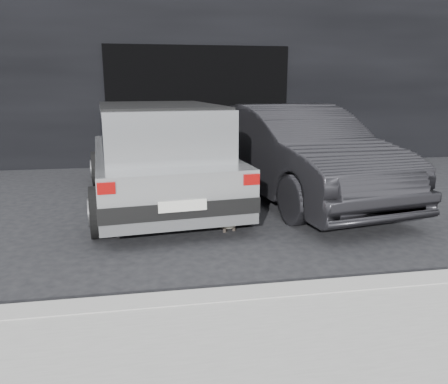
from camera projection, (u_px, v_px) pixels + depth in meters
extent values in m
plane|color=black|center=(161.00, 217.00, 5.98)|extent=(80.00, 80.00, 0.00)
cube|color=black|center=(189.00, 56.00, 11.29)|extent=(34.00, 4.00, 5.00)
cube|color=black|center=(199.00, 107.00, 9.65)|extent=(4.00, 0.10, 2.60)
cube|color=gray|center=(293.00, 295.00, 3.64)|extent=(18.00, 0.25, 0.12)
cube|color=#AFB2B4|center=(158.00, 170.00, 6.67)|extent=(2.22, 4.21, 0.64)
cube|color=#AFB2B4|center=(158.00, 129.00, 6.33)|extent=(1.86, 2.85, 0.64)
cube|color=black|center=(158.00, 129.00, 6.33)|extent=(1.86, 2.74, 0.52)
cube|color=black|center=(181.00, 209.00, 4.88)|extent=(1.83, 0.36, 0.19)
cube|color=black|center=(145.00, 156.00, 8.51)|extent=(1.83, 0.36, 0.19)
cube|color=silver|center=(183.00, 206.00, 4.78)|extent=(0.54, 0.07, 0.12)
cube|color=#8C0707|center=(106.00, 188.00, 4.51)|extent=(0.19, 0.05, 0.12)
cube|color=#8C0707|center=(252.00, 179.00, 4.94)|extent=(0.19, 0.05, 0.12)
cube|color=black|center=(157.00, 105.00, 6.25)|extent=(1.83, 2.58, 0.03)
cylinder|color=black|center=(100.00, 212.00, 5.13)|extent=(0.29, 0.64, 0.62)
cylinder|color=slate|center=(89.00, 213.00, 5.10)|extent=(0.06, 0.34, 0.34)
cylinder|color=black|center=(242.00, 201.00, 5.60)|extent=(0.29, 0.64, 0.62)
cylinder|color=slate|center=(251.00, 201.00, 5.63)|extent=(0.06, 0.34, 0.34)
cylinder|color=black|center=(98.00, 169.00, 7.79)|extent=(0.29, 0.64, 0.62)
cylinder|color=slate|center=(91.00, 169.00, 7.75)|extent=(0.06, 0.34, 0.34)
cylinder|color=black|center=(195.00, 164.00, 8.26)|extent=(0.29, 0.64, 0.62)
cylinder|color=slate|center=(201.00, 164.00, 8.29)|extent=(0.06, 0.34, 0.34)
imported|color=black|center=(295.00, 152.00, 6.89)|extent=(2.28, 4.65, 1.47)
ellipsoid|color=beige|center=(224.00, 220.00, 5.51)|extent=(0.40, 0.57, 0.20)
ellipsoid|color=beige|center=(228.00, 221.00, 5.40)|extent=(0.28, 0.28, 0.19)
ellipsoid|color=black|center=(234.00, 221.00, 5.27)|extent=(0.18, 0.17, 0.13)
sphere|color=black|center=(236.00, 223.00, 5.22)|extent=(0.06, 0.06, 0.06)
cone|color=black|center=(236.00, 215.00, 5.29)|extent=(0.06, 0.07, 0.07)
cone|color=black|center=(230.00, 216.00, 5.25)|extent=(0.06, 0.07, 0.07)
cylinder|color=black|center=(234.00, 228.00, 5.43)|extent=(0.04, 0.04, 0.06)
cylinder|color=black|center=(225.00, 230.00, 5.37)|extent=(0.04, 0.04, 0.06)
cylinder|color=black|center=(223.00, 222.00, 5.69)|extent=(0.04, 0.04, 0.06)
cylinder|color=black|center=(214.00, 223.00, 5.63)|extent=(0.04, 0.04, 0.06)
cylinder|color=black|center=(214.00, 216.00, 5.76)|extent=(0.20, 0.25, 0.09)
ellipsoid|color=silver|center=(160.00, 214.00, 5.55)|extent=(0.58, 0.39, 0.23)
ellipsoid|color=silver|center=(170.00, 212.00, 5.54)|extent=(0.28, 0.28, 0.19)
ellipsoid|color=silver|center=(181.00, 207.00, 5.51)|extent=(0.17, 0.18, 0.13)
sphere|color=silver|center=(186.00, 207.00, 5.50)|extent=(0.06, 0.06, 0.06)
cone|color=silver|center=(180.00, 201.00, 5.53)|extent=(0.07, 0.06, 0.07)
cone|color=silver|center=(179.00, 203.00, 5.46)|extent=(0.07, 0.06, 0.07)
cylinder|color=silver|center=(174.00, 220.00, 5.63)|extent=(0.04, 0.04, 0.13)
cylinder|color=silver|center=(172.00, 224.00, 5.50)|extent=(0.04, 0.04, 0.13)
cylinder|color=silver|center=(150.00, 220.00, 5.65)|extent=(0.04, 0.04, 0.13)
cylinder|color=silver|center=(147.00, 223.00, 5.53)|extent=(0.04, 0.04, 0.13)
cylinder|color=silver|center=(138.00, 217.00, 5.59)|extent=(0.29, 0.06, 0.09)
ellipsoid|color=gray|center=(152.00, 213.00, 5.53)|extent=(0.22, 0.19, 0.10)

